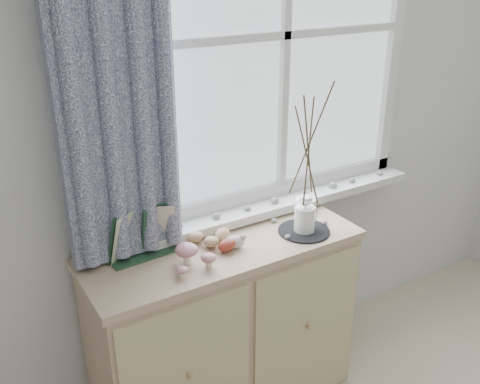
{
  "coord_description": "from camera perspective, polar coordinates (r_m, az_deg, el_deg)",
  "views": [
    {
      "loc": [
        -1.12,
        0.04,
        1.96
      ],
      "look_at": [
        -0.1,
        1.7,
        1.1
      ],
      "focal_mm": 40.0,
      "sensor_mm": 36.0,
      "label": 1
    }
  ],
  "objects": [
    {
      "name": "sideboard",
      "position": [
        2.49,
        -1.57,
        -14.24
      ],
      "size": [
        1.2,
        0.45,
        0.85
      ],
      "color": "#C6A88B",
      "rests_on": "ground"
    },
    {
      "name": "toadstool_cluster",
      "position": [
        2.1,
        -5.24,
        -6.67
      ],
      "size": [
        0.18,
        0.15,
        0.09
      ],
      "color": "white",
      "rests_on": "sideboard"
    },
    {
      "name": "songbird_figurine",
      "position": [
        2.22,
        -0.62,
        -5.29
      ],
      "size": [
        0.13,
        0.09,
        0.06
      ],
      "primitive_type": null,
      "rotation": [
        0.0,
        0.0,
        -0.38
      ],
      "color": "beige",
      "rests_on": "sideboard"
    },
    {
      "name": "sideboard_pebbles",
      "position": [
        2.4,
        4.64,
        -3.61
      ],
      "size": [
        0.33,
        0.23,
        0.02
      ],
      "color": "#97979A",
      "rests_on": "sideboard"
    },
    {
      "name": "crocheted_doily",
      "position": [
        2.37,
        6.84,
        -4.14
      ],
      "size": [
        0.23,
        0.23,
        0.01
      ],
      "primitive_type": "cylinder",
      "color": "black",
      "rests_on": "sideboard"
    },
    {
      "name": "wooden_eggs",
      "position": [
        2.24,
        -2.82,
        -5.08
      ],
      "size": [
        0.17,
        0.18,
        0.08
      ],
      "color": "tan",
      "rests_on": "sideboard"
    },
    {
      "name": "twig_pitcher",
      "position": [
        2.22,
        7.33,
        4.86
      ],
      "size": [
        0.32,
        0.32,
        0.69
      ],
      "rotation": [
        0.0,
        0.0,
        0.43
      ],
      "color": "white",
      "rests_on": "crocheted_doily"
    },
    {
      "name": "botanical_book",
      "position": [
        2.13,
        -10.09,
        -4.43
      ],
      "size": [
        0.33,
        0.15,
        0.23
      ],
      "primitive_type": null,
      "rotation": [
        0.0,
        0.0,
        0.06
      ],
      "color": "#1E3F2A",
      "rests_on": "sideboard"
    }
  ]
}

